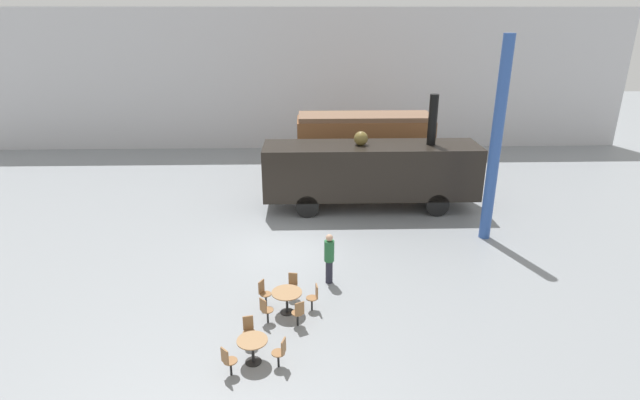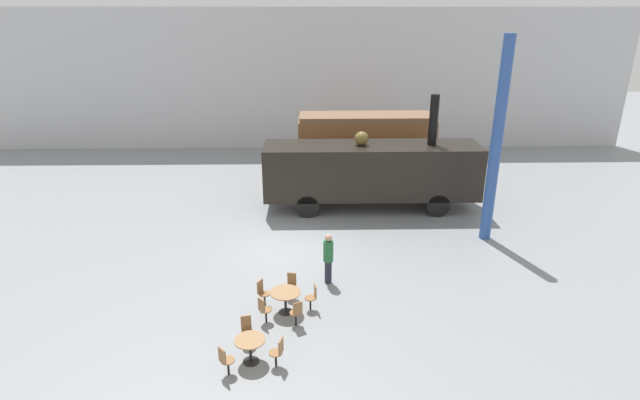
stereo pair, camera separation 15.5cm
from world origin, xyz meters
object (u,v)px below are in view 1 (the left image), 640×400
passenger_coach_wooden (364,142)px  cafe_table_near (253,345)px  steam_locomotive (371,170)px  visitor_person (329,257)px  cafe_chair_0 (281,351)px  cafe_table_mid (287,296)px

passenger_coach_wooden → cafe_table_near: 15.98m
steam_locomotive → visitor_person: 7.32m
passenger_coach_wooden → visitor_person: 11.44m
cafe_table_near → visitor_person: visitor_person is taller
cafe_table_near → cafe_chair_0: (0.75, -0.22, -0.04)m
visitor_person → cafe_table_mid: bearing=-127.6°
passenger_coach_wooden → steam_locomotive: bearing=-92.1°
steam_locomotive → cafe_table_mid: bearing=-112.6°
passenger_coach_wooden → cafe_chair_0: (-3.84, -15.45, -1.64)m
cafe_table_mid → visitor_person: visitor_person is taller
cafe_table_mid → steam_locomotive: bearing=67.4°
passenger_coach_wooden → visitor_person: size_ratio=3.96×
cafe_table_near → cafe_chair_0: cafe_chair_0 is taller
steam_locomotive → cafe_table_near: steam_locomotive is taller
steam_locomotive → visitor_person: size_ratio=5.43×
cafe_chair_0 → visitor_person: (1.45, 4.33, 0.48)m
cafe_table_near → passenger_coach_wooden: bearing=73.2°
cafe_chair_0 → cafe_table_mid: bearing=-75.0°
cafe_table_mid → visitor_person: size_ratio=0.52×
passenger_coach_wooden → cafe_table_near: (-4.59, -15.23, -1.61)m
cafe_table_near → steam_locomotive: bearing=68.1°
steam_locomotive → cafe_table_mid: size_ratio=10.44×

